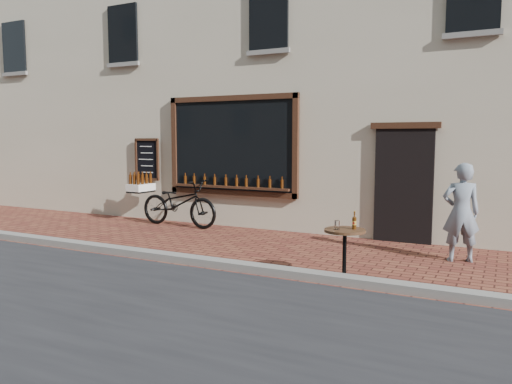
% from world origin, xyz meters
% --- Properties ---
extents(ground, '(90.00, 90.00, 0.00)m').
position_xyz_m(ground, '(0.00, 0.00, 0.00)').
color(ground, '#5A261D').
rests_on(ground, ground).
extents(kerb, '(90.00, 0.25, 0.12)m').
position_xyz_m(kerb, '(0.00, 0.20, 0.06)').
color(kerb, slate).
rests_on(kerb, ground).
extents(shop_building, '(28.00, 6.20, 10.00)m').
position_xyz_m(shop_building, '(0.00, 6.50, 5.00)').
color(shop_building, beige).
rests_on(shop_building, ground).
extents(cargo_bicycle, '(2.41, 0.81, 1.16)m').
position_xyz_m(cargo_bicycle, '(-3.07, 2.96, 0.55)').
color(cargo_bicycle, black).
rests_on(cargo_bicycle, ground).
extents(bistro_table, '(0.58, 0.58, 1.00)m').
position_xyz_m(bistro_table, '(1.68, 0.35, 0.53)').
color(bistro_table, black).
rests_on(bistro_table, ground).
extents(pedestrian, '(0.68, 0.56, 1.62)m').
position_xyz_m(pedestrian, '(3.03, 2.32, 0.81)').
color(pedestrian, slate).
rests_on(pedestrian, ground).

